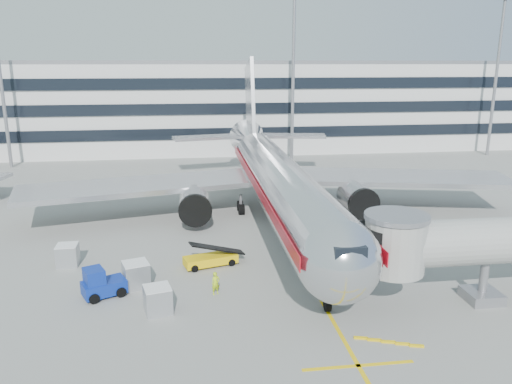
{
  "coord_description": "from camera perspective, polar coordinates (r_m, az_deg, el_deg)",
  "views": [
    {
      "loc": [
        -8.33,
        -35.89,
        15.29
      ],
      "look_at": [
        -2.53,
        7.1,
        4.0
      ],
      "focal_mm": 35.0,
      "sensor_mm": 36.0,
      "label": 1
    }
  ],
  "objects": [
    {
      "name": "cargo_container_left",
      "position": [
        36.35,
        -13.54,
        -9.16
      ],
      "size": [
        2.12,
        2.12,
        1.8
      ],
      "color": "#A9ABB0",
      "rests_on": "ground"
    },
    {
      "name": "ground",
      "position": [
        39.89,
        5.01,
        -8.01
      ],
      "size": [
        180.0,
        180.0,
        0.0
      ],
      "primitive_type": "plane",
      "color": "gray",
      "rests_on": "ground"
    },
    {
      "name": "lead_in_line",
      "position": [
        49.08,
        2.47,
        -3.57
      ],
      "size": [
        0.25,
        70.0,
        0.01
      ],
      "primitive_type": "cube",
      "color": "yellow",
      "rests_on": "ground"
    },
    {
      "name": "ramp_worker",
      "position": [
        34.41,
        -4.64,
        -10.36
      ],
      "size": [
        0.69,
        0.57,
        1.61
      ],
      "primitive_type": "imported",
      "rotation": [
        0.0,
        0.0,
        0.37
      ],
      "color": "#B4D816",
      "rests_on": "ground"
    },
    {
      "name": "jet_bridge",
      "position": [
        36.45,
        27.2,
        -5.34
      ],
      "size": [
        17.8,
        4.5,
        7.0
      ],
      "color": "silver",
      "rests_on": "ground"
    },
    {
      "name": "belt_loader",
      "position": [
        39.06,
        -5.22,
        -7.59
      ],
      "size": [
        4.41,
        2.51,
        2.06
      ],
      "color": "yellow",
      "rests_on": "ground"
    },
    {
      "name": "baggage_tug",
      "position": [
        35.5,
        -17.29,
        -10.02
      ],
      "size": [
        3.19,
        2.66,
        2.08
      ],
      "color": "navy",
      "rests_on": "ground"
    },
    {
      "name": "cargo_container_right",
      "position": [
        41.57,
        -20.73,
        -6.74
      ],
      "size": [
        1.62,
        1.62,
        1.68
      ],
      "color": "#A9ABB0",
      "rests_on": "ground"
    },
    {
      "name": "terminal",
      "position": [
        94.51,
        -2.65,
        10.03
      ],
      "size": [
        150.0,
        24.25,
        15.6
      ],
      "color": "silver",
      "rests_on": "ground"
    },
    {
      "name": "main_jet",
      "position": [
        49.58,
        2.18,
        1.69
      ],
      "size": [
        50.95,
        48.7,
        16.06
      ],
      "color": "silver",
      "rests_on": "ground"
    },
    {
      "name": "cargo_container_front",
      "position": [
        32.6,
        -11.16,
        -11.98
      ],
      "size": [
        1.94,
        1.94,
        1.72
      ],
      "color": "#A9ABB0",
      "rests_on": "ground"
    },
    {
      "name": "light_mast_centre",
      "position": [
        79.59,
        4.28,
        14.25
      ],
      "size": [
        2.4,
        1.2,
        25.45
      ],
      "color": "gray",
      "rests_on": "ground"
    },
    {
      "name": "light_mast_east",
      "position": [
        92.74,
        25.88,
        12.92
      ],
      "size": [
        2.4,
        1.2,
        25.45
      ],
      "color": "gray",
      "rests_on": "ground"
    },
    {
      "name": "stop_bar",
      "position": [
        27.97,
        11.61,
        -18.87
      ],
      "size": [
        6.0,
        0.25,
        0.01
      ],
      "primitive_type": "cube",
      "color": "yellow",
      "rests_on": "ground"
    }
  ]
}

